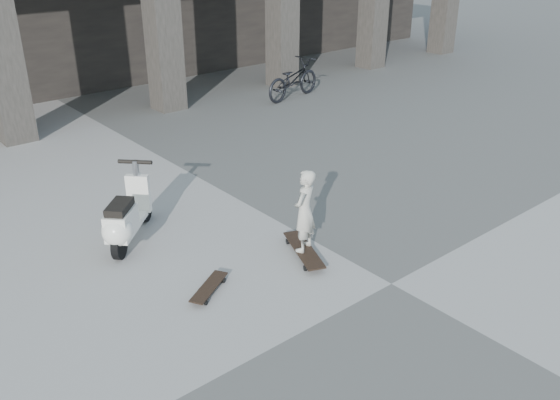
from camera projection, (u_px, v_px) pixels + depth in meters
ground at (391, 284)px, 7.37m from camera, size 90.00×90.00×0.00m
longboard at (304, 250)px, 7.96m from camera, size 0.63×1.07×0.11m
skateboard_spare at (209, 288)px, 7.18m from camera, size 0.72×0.53×0.09m
child at (305, 211)px, 7.71m from camera, size 0.49×0.42×1.14m
scooter at (125, 220)px, 8.03m from camera, size 1.17×1.15×1.05m
bicycle at (293, 79)px, 14.97m from camera, size 1.93×0.95×0.97m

